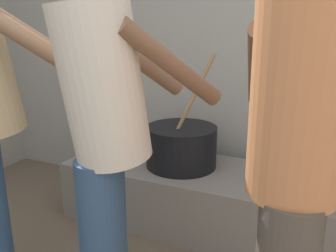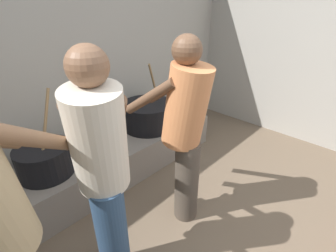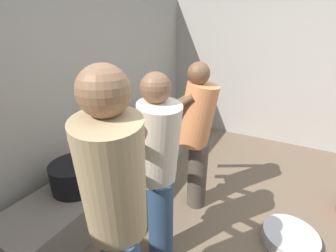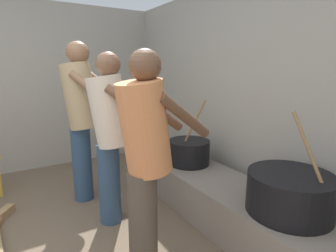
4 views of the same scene
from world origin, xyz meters
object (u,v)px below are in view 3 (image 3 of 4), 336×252
object	(u,v)px
cook_in_orange_shirt	(196,131)
cook_in_tan_shirt	(117,210)
cooking_pot_main	(145,129)
cooking_pot_secondary	(76,175)
cook_in_cream_shirt	(158,164)
metal_mixing_bowl	(290,238)

from	to	relation	value
cook_in_orange_shirt	cook_in_tan_shirt	size ratio (longest dim) A/B	0.92
cooking_pot_main	cooking_pot_secondary	bearing A→B (deg)	-178.68
cooking_pot_secondary	cook_in_orange_shirt	size ratio (longest dim) A/B	0.47
cook_in_tan_shirt	cook_in_cream_shirt	bearing A→B (deg)	10.68
cooking_pot_main	metal_mixing_bowl	distance (m)	2.02
cook_in_cream_shirt	cook_in_tan_shirt	distance (m)	0.58
cooking_pot_main	cook_in_cream_shirt	world-z (taller)	cook_in_cream_shirt
cooking_pot_main	cook_in_orange_shirt	world-z (taller)	cook_in_orange_shirt
cooking_pot_main	cook_in_orange_shirt	bearing A→B (deg)	-115.72
cooking_pot_main	cook_in_tan_shirt	world-z (taller)	cook_in_tan_shirt
cook_in_orange_shirt	metal_mixing_bowl	world-z (taller)	cook_in_orange_shirt
cook_in_orange_shirt	cook_in_tan_shirt	distance (m)	1.27
cooking_pot_secondary	cook_in_cream_shirt	bearing A→B (deg)	-87.03
cooking_pot_main	cook_in_cream_shirt	bearing A→B (deg)	-141.59
cook_in_orange_shirt	metal_mixing_bowl	bearing A→B (deg)	-94.43
cook_in_orange_shirt	cook_in_tan_shirt	world-z (taller)	cook_in_tan_shirt
cooking_pot_main	cook_in_tan_shirt	bearing A→B (deg)	-149.28
cook_in_cream_shirt	metal_mixing_bowl	size ratio (longest dim) A/B	3.31
cook_in_tan_shirt	metal_mixing_bowl	size ratio (longest dim) A/B	3.57
cook_in_tan_shirt	metal_mixing_bowl	bearing A→B (deg)	-36.26
cook_in_cream_shirt	cook_in_tan_shirt	world-z (taller)	cook_in_tan_shirt
cooking_pot_secondary	metal_mixing_bowl	xyz separation A→B (m)	(0.68, -1.87, -0.45)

